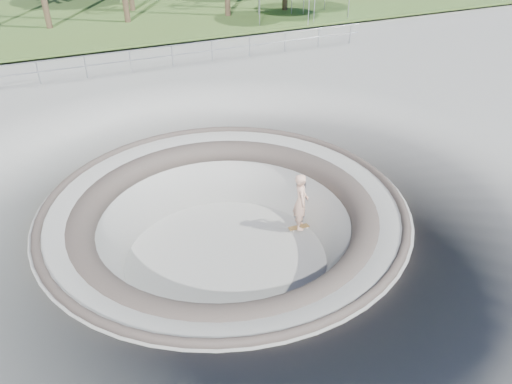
% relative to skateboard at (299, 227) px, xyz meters
% --- Properties ---
extents(ground, '(180.00, 180.00, 0.00)m').
position_rel_skateboard_xyz_m(ground, '(-2.70, -0.37, 1.84)').
color(ground, gray).
rests_on(ground, ground).
extents(skate_bowl, '(14.00, 14.00, 4.10)m').
position_rel_skateboard_xyz_m(skate_bowl, '(-2.70, -0.37, 0.01)').
color(skate_bowl, gray).
rests_on(skate_bowl, ground).
extents(distant_hills, '(103.20, 45.00, 28.60)m').
position_rel_skateboard_xyz_m(distant_hills, '(1.08, 56.81, -5.18)').
color(distant_hills, olive).
rests_on(distant_hills, ground).
extents(safety_railing, '(25.00, 0.06, 1.03)m').
position_rel_skateboard_xyz_m(safety_railing, '(-2.70, 11.63, 2.53)').
color(safety_railing, '#9A9CA2').
rests_on(safety_railing, ground).
extents(skateboard, '(0.76, 0.26, 0.08)m').
position_rel_skateboard_xyz_m(skateboard, '(0.00, 0.00, 0.00)').
color(skateboard, olive).
rests_on(skateboard, ground).
extents(skater, '(0.69, 0.83, 1.94)m').
position_rel_skateboard_xyz_m(skater, '(0.00, 0.00, 0.99)').
color(skater, beige).
rests_on(skater, skateboard).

